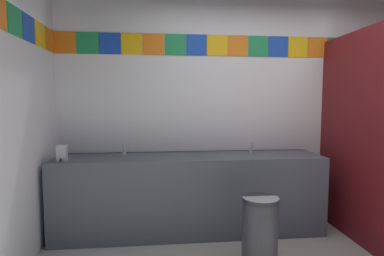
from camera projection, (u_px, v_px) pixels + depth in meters
The scene contains 6 objects.
wall_back at pixel (256, 106), 3.55m from camera, with size 4.53×0.09×2.69m.
vanity_counter at pixel (190, 193), 3.22m from camera, with size 2.80×0.58×0.83m.
faucet_left at pixel (124, 150), 3.20m from camera, with size 0.04×0.10×0.14m.
faucet_right at pixel (251, 148), 3.34m from camera, with size 0.04×0.10×0.14m.
soap_dispenser at pixel (62, 153), 2.88m from camera, with size 0.09×0.09×0.16m.
trash_bin at pixel (260, 233), 2.51m from camera, with size 0.30×0.30×0.61m.
Camera 1 is at (-1.11, -1.81, 1.40)m, focal length 28.09 mm.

